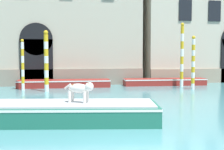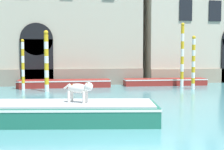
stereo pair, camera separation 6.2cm
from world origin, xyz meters
name	(u,v)px [view 2 (the right image)]	position (x,y,z in m)	size (l,w,h in m)	color
palazzo_right	(224,11)	(12.86, 20.43, 6.35)	(15.81, 6.13, 12.73)	#BCB29E
boat_foreground	(33,112)	(-3.28, 4.83, 0.38)	(8.96, 3.43, 0.72)	#1E6651
dog_on_deck	(80,89)	(-1.66, 4.53, 1.21)	(1.01, 0.72, 0.76)	silver
boat_moored_near_palazzo	(64,83)	(-1.89, 16.19, 0.28)	(6.62, 1.70, 0.54)	maroon
boat_moored_far	(165,82)	(5.71, 16.25, 0.27)	(6.35, 1.64, 0.51)	maroon
mooring_pole_0	(182,55)	(6.58, 15.07, 2.34)	(0.25, 0.25, 4.64)	white
mooring_pole_2	(23,64)	(-4.62, 14.88, 1.70)	(0.21, 0.21, 3.37)	white
mooring_pole_3	(193,62)	(6.73, 13.49, 1.83)	(0.25, 0.25, 3.63)	white
mooring_pole_4	(46,61)	(-3.06, 13.83, 1.97)	(0.28, 0.28, 3.89)	white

